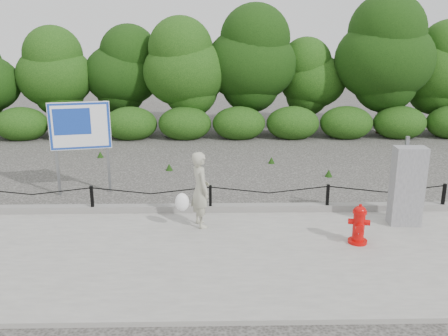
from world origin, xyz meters
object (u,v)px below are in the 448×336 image
fire_hydrant (359,225)px  advertising_sign (80,130)px  pedestrian (199,190)px  utility_cabinet (407,186)px

fire_hydrant → advertising_sign: advertising_sign is taller
fire_hydrant → advertising_sign: size_ratio=0.33×
pedestrian → utility_cabinet: (4.08, 0.02, 0.05)m
fire_hydrant → advertising_sign: bearing=165.4°
fire_hydrant → pedestrian: size_ratio=0.49×
pedestrian → advertising_sign: size_ratio=0.67×
utility_cabinet → advertising_sign: size_ratio=0.78×
fire_hydrant → utility_cabinet: bearing=50.4°
utility_cabinet → advertising_sign: 7.31m
fire_hydrant → utility_cabinet: (1.18, 0.88, 0.44)m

